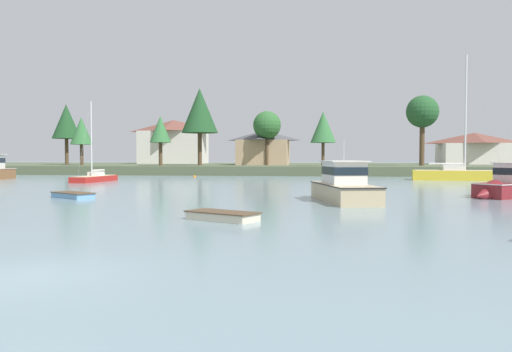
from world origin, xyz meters
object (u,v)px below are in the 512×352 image
(dinghy_skyblue, at_px, (73,196))
(cruiser_sand, at_px, (341,191))
(cruiser_maroon, at_px, (510,190))
(sailboat_red, at_px, (95,180))
(mooring_buoy_orange, at_px, (195,177))
(sailboat_yellow, at_px, (457,178))
(dinghy_cream, at_px, (222,217))

(dinghy_skyblue, height_order, cruiser_sand, cruiser_sand)
(cruiser_sand, bearing_deg, cruiser_maroon, 18.26)
(cruiser_sand, bearing_deg, sailboat_red, 141.10)
(cruiser_sand, bearing_deg, mooring_buoy_orange, 117.69)
(sailboat_yellow, height_order, mooring_buoy_orange, sailboat_yellow)
(cruiser_sand, distance_m, dinghy_cream, 11.15)
(cruiser_maroon, bearing_deg, sailboat_yellow, 82.95)
(sailboat_yellow, distance_m, dinghy_cream, 41.06)
(cruiser_maroon, xyz_separation_m, cruiser_sand, (-10.53, -3.47, 0.09))
(sailboat_red, bearing_deg, sailboat_yellow, 11.65)
(sailboat_yellow, height_order, cruiser_maroon, sailboat_yellow)
(cruiser_sand, bearing_deg, dinghy_cream, -117.11)
(dinghy_skyblue, bearing_deg, dinghy_cream, -40.96)
(sailboat_yellow, relative_size, dinghy_cream, 4.33)
(cruiser_maroon, xyz_separation_m, sailboat_red, (-34.21, 15.63, -0.28))
(sailboat_red, relative_size, cruiser_sand, 1.02)
(mooring_buoy_orange, bearing_deg, sailboat_yellow, -8.47)
(dinghy_skyblue, xyz_separation_m, cruiser_sand, (16.25, 0.22, 0.43))
(cruiser_maroon, xyz_separation_m, dinghy_skyblue, (-26.78, -3.69, -0.34))
(sailboat_red, bearing_deg, cruiser_sand, -38.90)
(cruiser_maroon, bearing_deg, cruiser_sand, -161.74)
(dinghy_skyblue, xyz_separation_m, mooring_buoy_orange, (-0.12, 31.40, -0.06))
(sailboat_red, xyz_separation_m, mooring_buoy_orange, (7.31, 12.08, -0.13))
(dinghy_cream, height_order, mooring_buoy_orange, dinghy_cream)
(sailboat_yellow, height_order, dinghy_skyblue, sailboat_yellow)
(cruiser_maroon, height_order, dinghy_skyblue, cruiser_maroon)
(sailboat_red, distance_m, dinghy_skyblue, 20.70)
(cruiser_maroon, height_order, mooring_buoy_orange, cruiser_maroon)
(dinghy_skyblue, relative_size, cruiser_sand, 0.40)
(sailboat_red, relative_size, mooring_buoy_orange, 21.37)
(sailboat_yellow, bearing_deg, dinghy_cream, -116.76)
(mooring_buoy_orange, bearing_deg, dinghy_skyblue, -89.78)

